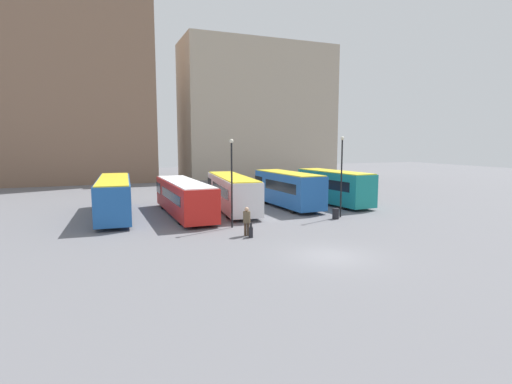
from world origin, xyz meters
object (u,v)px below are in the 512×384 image
object	(u,v)px
bus_4	(334,186)
traveler	(247,219)
bus_1	(184,196)
lamp_post_0	(232,177)
trash_bin	(336,214)
bus_2	(232,191)
bus_0	(114,196)
lamp_post_1	(342,171)
suitcase	(251,232)
bus_3	(288,188)

from	to	relation	value
bus_4	traveler	xyz separation A→B (m)	(-12.50, -9.25, -0.65)
bus_1	lamp_post_0	xyz separation A→B (m)	(2.12, -6.29, 2.07)
traveler	trash_bin	xyz separation A→B (m)	(8.51, 2.73, -0.68)
bus_1	bus_2	distance (m)	4.55
bus_0	lamp_post_1	xyz separation A→B (m)	(16.86, -7.27, 2.04)
traveler	trash_bin	size ratio (longest dim) A/B	2.20
suitcase	lamp_post_1	xyz separation A→B (m)	(9.20, 3.74, 3.41)
bus_2	bus_4	bearing A→B (deg)	-86.45
bus_0	lamp_post_1	distance (m)	18.48
bus_0	lamp_post_1	world-z (taller)	lamp_post_1
traveler	lamp_post_0	world-z (taller)	lamp_post_0
suitcase	trash_bin	bearing A→B (deg)	-49.43
bus_2	bus_4	xyz separation A→B (m)	(10.24, -0.57, 0.09)
bus_0	bus_2	size ratio (longest dim) A/B	1.04
bus_0	bus_4	distance (m)	20.11
bus_0	lamp_post_0	bearing A→B (deg)	-132.44
bus_2	bus_4	world-z (taller)	bus_4
bus_1	suitcase	size ratio (longest dim) A/B	12.99
bus_2	bus_3	bearing A→B (deg)	-89.11
suitcase	lamp_post_0	distance (m)	4.60
traveler	bus_1	bearing A→B (deg)	33.35
bus_0	bus_3	world-z (taller)	bus_3
lamp_post_1	traveler	bearing A→B (deg)	-160.83
bus_1	lamp_post_0	distance (m)	6.95
bus_3	traveler	xyz separation A→B (m)	(-7.54, -9.28, -0.65)
trash_bin	bus_3	bearing A→B (deg)	98.46
bus_3	lamp_post_0	size ratio (longest dim) A/B	1.52
bus_3	bus_4	xyz separation A→B (m)	(4.96, -0.03, -0.00)
traveler	trash_bin	world-z (taller)	traveler
bus_1	traveler	bearing A→B (deg)	-166.58
bus_3	lamp_post_0	world-z (taller)	lamp_post_0
bus_3	traveler	bearing A→B (deg)	139.48
suitcase	lamp_post_1	world-z (taller)	lamp_post_1
suitcase	lamp_post_1	distance (m)	10.50
lamp_post_0	bus_3	bearing A→B (deg)	40.74
suitcase	lamp_post_1	bearing A→B (deg)	-48.38
bus_3	bus_2	bearing A→B (deg)	82.69
bus_0	lamp_post_0	xyz separation A→B (m)	(7.48, -7.80, 1.93)
suitcase	bus_3	bearing A→B (deg)	-17.76
traveler	bus_4	bearing A→B (deg)	-33.99
bus_2	trash_bin	size ratio (longest dim) A/B	14.13
trash_bin	traveler	bearing A→B (deg)	-162.19
bus_4	lamp_post_1	size ratio (longest dim) A/B	1.47
bus_4	bus_0	bearing A→B (deg)	82.65
bus_3	bus_0	bearing A→B (deg)	83.94
trash_bin	bus_0	bearing A→B (deg)	154.22
bus_2	lamp_post_1	world-z (taller)	lamp_post_1
traveler	trash_bin	distance (m)	8.96
bus_1	traveler	distance (m)	9.27
bus_0	traveler	bearing A→B (deg)	-140.45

